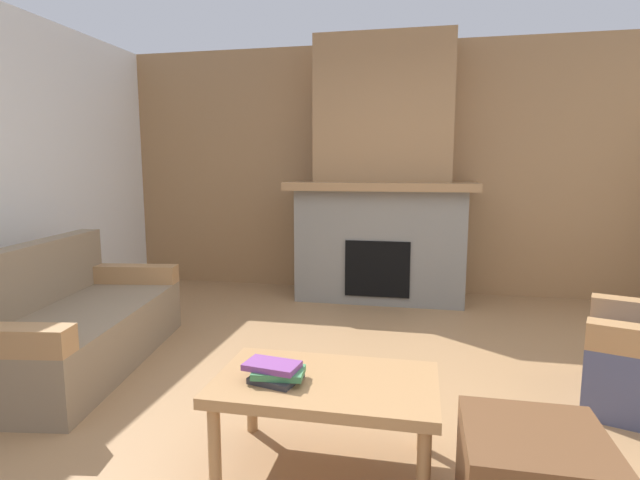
{
  "coord_description": "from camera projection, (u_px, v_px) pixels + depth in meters",
  "views": [
    {
      "loc": [
        0.41,
        -2.58,
        1.37
      ],
      "look_at": [
        -0.25,
        0.63,
        0.89
      ],
      "focal_mm": 27.76,
      "sensor_mm": 36.0,
      "label": 1
    }
  ],
  "objects": [
    {
      "name": "couch",
      "position": [
        70.0,
        325.0,
        3.45
      ],
      "size": [
        1.11,
        1.91,
        0.85
      ],
      "color": "#847056",
      "rests_on": "ground"
    },
    {
      "name": "wall_back_wood_panel",
      "position": [
        385.0,
        170.0,
        5.5
      ],
      "size": [
        6.0,
        0.12,
        2.7
      ],
      "primitive_type": "cube",
      "color": "#997047",
      "rests_on": "ground"
    },
    {
      "name": "fireplace",
      "position": [
        382.0,
        188.0,
        5.16
      ],
      "size": [
        1.9,
        0.82,
        2.7
      ],
      "color": "gray",
      "rests_on": "ground"
    },
    {
      "name": "coffee_table",
      "position": [
        326.0,
        390.0,
        2.24
      ],
      "size": [
        1.0,
        0.6,
        0.43
      ],
      "color": "#A87A4C",
      "rests_on": "ground"
    },
    {
      "name": "book_stack_near_edge",
      "position": [
        276.0,
        372.0,
        2.21
      ],
      "size": [
        0.28,
        0.22,
        0.08
      ],
      "color": "#2D2D33",
      "rests_on": "coffee_table"
    },
    {
      "name": "ground",
      "position": [
        341.0,
        414.0,
        2.79
      ],
      "size": [
        9.0,
        9.0,
        0.0
      ],
      "primitive_type": "plane",
      "color": "#9E754C"
    }
  ]
}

